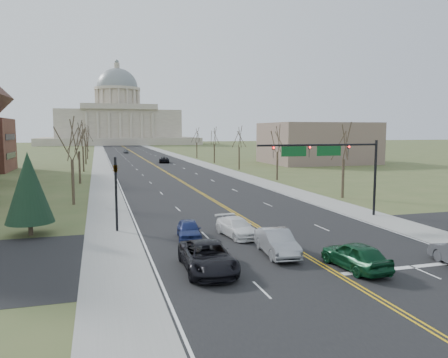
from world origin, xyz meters
TOP-DOWN VIEW (x-y plane):
  - ground at (0.00, 0.00)m, footprint 600.00×600.00m
  - road at (0.00, 110.00)m, footprint 20.00×380.00m
  - cross_road at (0.00, 6.00)m, footprint 120.00×14.00m
  - sidewalk_left at (-12.00, 110.00)m, footprint 4.00×380.00m
  - sidewalk_right at (12.00, 110.00)m, footprint 4.00×380.00m
  - center_line at (0.00, 110.00)m, footprint 0.42×380.00m
  - edge_line_left at (-9.80, 110.00)m, footprint 0.15×380.00m
  - edge_line_right at (9.80, 110.00)m, footprint 0.15×380.00m
  - stop_bar at (5.00, -1.00)m, footprint 9.50×0.50m
  - capitol at (0.00, 249.91)m, footprint 90.00×60.00m
  - signal_mast at (7.45, 13.50)m, footprint 12.12×0.44m
  - signal_left at (-11.50, 13.50)m, footprint 0.32×0.36m
  - tree_r_0 at (15.50, 24.00)m, footprint 3.74×3.74m
  - tree_l_0 at (-15.50, 28.00)m, footprint 3.96×3.96m
  - tree_r_1 at (15.50, 44.00)m, footprint 3.74×3.74m
  - tree_l_1 at (-15.50, 48.00)m, footprint 3.96×3.96m
  - tree_r_2 at (15.50, 64.00)m, footprint 3.74×3.74m
  - tree_l_2 at (-15.50, 68.00)m, footprint 3.96×3.96m
  - tree_r_3 at (15.50, 84.00)m, footprint 3.74×3.74m
  - tree_l_3 at (-15.50, 88.00)m, footprint 3.96×3.96m
  - tree_r_4 at (15.50, 104.00)m, footprint 3.74×3.74m
  - tree_l_4 at (-15.50, 108.00)m, footprint 3.96×3.96m
  - conifer_l at (-18.00, 14.00)m, footprint 3.64×3.64m
  - bldg_right_mass at (40.00, 76.00)m, footprint 25.00×20.00m
  - car_nb_inner_lead at (1.46, -0.41)m, footprint 2.34×5.01m
  - car_sb_inner_lead at (-1.76, 3.65)m, footprint 2.15×5.14m
  - car_sb_outer_lead at (-6.92, 1.71)m, footprint 2.96×6.05m
  - car_sb_inner_second at (-2.73, 9.15)m, footprint 2.63×5.09m
  - car_sb_outer_second at (-6.44, 9.37)m, footprint 2.21×4.37m
  - car_far_nb at (3.35, 87.65)m, footprint 3.21×5.73m
  - car_far_sb at (-2.95, 138.04)m, footprint 1.75×4.02m

SIDE VIEW (x-z plane):
  - ground at x=0.00m, z-range 0.00..0.00m
  - road at x=0.00m, z-range 0.00..0.01m
  - cross_road at x=0.00m, z-range 0.00..0.01m
  - sidewalk_left at x=-12.00m, z-range 0.00..0.03m
  - sidewalk_right at x=12.00m, z-range 0.00..0.03m
  - center_line at x=0.00m, z-range 0.01..0.02m
  - edge_line_left at x=-9.80m, z-range 0.01..0.02m
  - edge_line_right at x=9.80m, z-range 0.01..0.02m
  - stop_bar at x=5.00m, z-range 0.01..0.02m
  - car_far_sb at x=-2.95m, z-range 0.01..1.36m
  - car_sb_inner_second at x=-2.73m, z-range 0.01..1.42m
  - car_sb_outer_second at x=-6.44m, z-range 0.01..1.44m
  - car_far_nb at x=3.35m, z-range 0.01..1.52m
  - car_sb_inner_lead at x=-1.76m, z-range 0.01..1.66m
  - car_sb_outer_lead at x=-6.92m, z-range 0.01..1.67m
  - car_nb_inner_lead at x=1.46m, z-range 0.01..1.67m
  - signal_left at x=-11.50m, z-range 0.71..6.71m
  - conifer_l at x=-18.00m, z-range 0.49..6.99m
  - bldg_right_mass at x=40.00m, z-range 0.00..10.00m
  - signal_mast at x=7.45m, z-range 2.16..9.36m
  - tree_r_0 at x=15.50m, z-range 2.30..10.80m
  - tree_r_1 at x=15.50m, z-range 2.30..10.80m
  - tree_r_2 at x=15.50m, z-range 2.30..10.80m
  - tree_r_3 at x=15.50m, z-range 2.30..10.80m
  - tree_r_4 at x=15.50m, z-range 2.30..10.80m
  - tree_l_0 at x=-15.50m, z-range 2.44..11.44m
  - tree_l_1 at x=-15.50m, z-range 2.44..11.44m
  - tree_l_2 at x=-15.50m, z-range 2.44..11.44m
  - tree_l_3 at x=-15.50m, z-range 2.44..11.44m
  - tree_l_4 at x=-15.50m, z-range 2.44..11.44m
  - capitol at x=0.00m, z-range -10.80..39.20m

